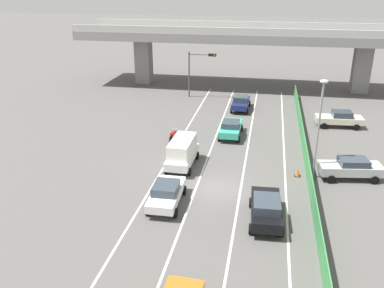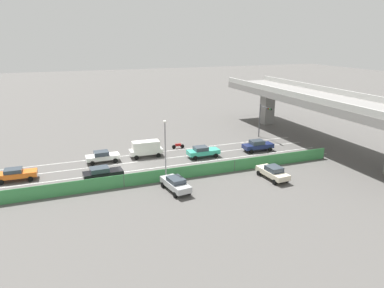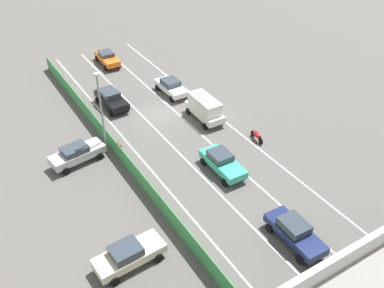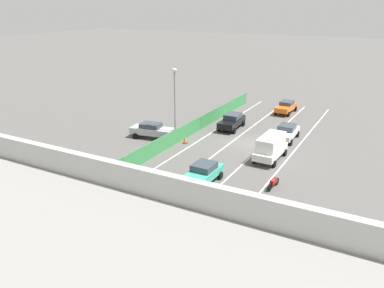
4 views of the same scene
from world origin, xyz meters
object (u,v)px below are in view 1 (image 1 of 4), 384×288
(car_sedan_navy, at_px, (241,102))
(car_van_white, at_px, (182,151))
(motorcycle, at_px, (173,135))
(traffic_light, at_px, (198,66))
(traffic_cone, at_px, (298,172))
(parked_wagon_silver, at_px, (351,168))
(street_lamp, at_px, (319,121))
(car_sedan_black, at_px, (266,208))
(car_hatchback_white, at_px, (166,193))
(car_taxi_teal, at_px, (231,128))
(parked_sedan_cream, at_px, (340,118))

(car_sedan_navy, xyz_separation_m, car_van_white, (-3.42, -16.47, 0.38))
(motorcycle, bearing_deg, car_van_white, -69.68)
(traffic_light, distance_m, traffic_cone, 24.24)
(traffic_light, bearing_deg, parked_wagon_silver, -53.37)
(motorcycle, relative_size, traffic_light, 0.34)
(motorcycle, height_order, street_lamp, street_lamp)
(street_lamp, bearing_deg, traffic_light, 121.08)
(motorcycle, relative_size, traffic_cone, 2.86)
(traffic_cone, bearing_deg, street_lamp, 1.35)
(car_sedan_black, height_order, car_van_white, car_van_white)
(car_van_white, distance_m, car_hatchback_white, 6.23)
(car_hatchback_white, relative_size, car_taxi_teal, 0.98)
(car_sedan_navy, bearing_deg, car_van_white, -101.73)
(car_hatchback_white, xyz_separation_m, street_lamp, (10.00, 6.10, 3.70))
(car_sedan_navy, height_order, parked_wagon_silver, car_sedan_navy)
(car_sedan_black, height_order, parked_sedan_cream, car_sedan_black)
(traffic_light, bearing_deg, motorcycle, -88.79)
(car_sedan_navy, height_order, car_hatchback_white, car_sedan_navy)
(car_sedan_black, height_order, motorcycle, car_sedan_black)
(parked_wagon_silver, height_order, traffic_light, traffic_light)
(parked_wagon_silver, bearing_deg, street_lamp, -173.90)
(street_lamp, bearing_deg, car_taxi_teal, 132.76)
(car_sedan_black, bearing_deg, parked_wagon_silver, 49.63)
(car_sedan_navy, distance_m, motorcycle, 12.19)
(car_sedan_navy, xyz_separation_m, car_taxi_teal, (-0.25, -8.92, -0.03))
(car_van_white, bearing_deg, car_sedan_black, -45.86)
(car_sedan_navy, distance_m, traffic_cone, 17.56)
(parked_sedan_cream, xyz_separation_m, traffic_cone, (-4.70, -12.49, -0.59))
(car_van_white, height_order, parked_sedan_cream, car_van_white)
(car_hatchback_white, bearing_deg, car_sedan_black, -7.24)
(car_hatchback_white, height_order, street_lamp, street_lamp)
(car_van_white, relative_size, traffic_cone, 6.94)
(street_lamp, bearing_deg, traffic_cone, -178.65)
(car_taxi_teal, height_order, parked_wagon_silver, parked_wagon_silver)
(parked_sedan_cream, bearing_deg, street_lamp, -105.97)
(car_hatchback_white, distance_m, traffic_cone, 10.76)
(car_sedan_navy, bearing_deg, parked_wagon_silver, -59.57)
(traffic_light, distance_m, street_lamp, 24.50)
(motorcycle, distance_m, parked_wagon_silver, 16.00)
(motorcycle, height_order, traffic_light, traffic_light)
(motorcycle, distance_m, street_lamp, 14.19)
(car_hatchback_white, bearing_deg, parked_wagon_silver, 26.67)
(parked_wagon_silver, relative_size, parked_sedan_cream, 1.02)
(parked_sedan_cream, height_order, street_lamp, street_lamp)
(car_sedan_black, height_order, car_sedan_navy, car_sedan_black)
(car_sedan_navy, relative_size, traffic_cone, 6.90)
(car_sedan_black, xyz_separation_m, car_sedan_navy, (-3.42, 23.51, -0.02))
(car_van_white, distance_m, street_lamp, 10.76)
(car_sedan_black, distance_m, motorcycle, 15.47)
(car_hatchback_white, bearing_deg, street_lamp, 31.40)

